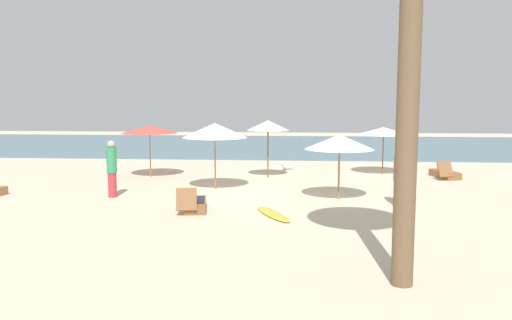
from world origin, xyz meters
name	(u,v)px	position (x,y,z in m)	size (l,w,h in m)	color
ground_plane	(222,192)	(0.00, 0.00, 0.00)	(60.00, 60.00, 0.00)	beige
ocean_water	(259,145)	(0.00, 17.00, 0.03)	(48.00, 16.00, 0.06)	slate
umbrella_0	(384,131)	(6.16, 4.68, 1.83)	(2.26, 2.26, 1.99)	brown
umbrella_1	(150,129)	(-3.42, 3.18, 1.94)	(2.27, 2.27, 2.10)	olive
umbrella_2	(339,142)	(3.89, -0.92, 1.84)	(2.21, 2.21, 2.08)	olive
umbrella_3	(215,130)	(-0.33, 0.54, 2.09)	(2.28, 2.28, 2.34)	olive
umbrella_4	(268,125)	(1.37, 3.41, 2.11)	(1.72, 1.72, 2.32)	brown
lounger_0	(445,174)	(8.50, 3.79, 0.17)	(1.01, 1.73, 0.75)	brown
lounger_2	(195,204)	(-0.39, -2.93, 0.18)	(0.85, 1.70, 0.75)	brown
person_0	(399,177)	(5.60, -1.83, 0.88)	(0.41, 0.41, 1.75)	#338C59
person_1	(112,168)	(-3.45, -1.18, 0.95)	(0.43, 0.43, 1.86)	#BF3338
dog	(288,167)	(2.17, 5.50, 0.17)	(0.67, 0.56, 0.32)	silver
surfboard	(273,214)	(1.90, -3.40, 0.04)	(1.28, 2.06, 0.07)	gold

